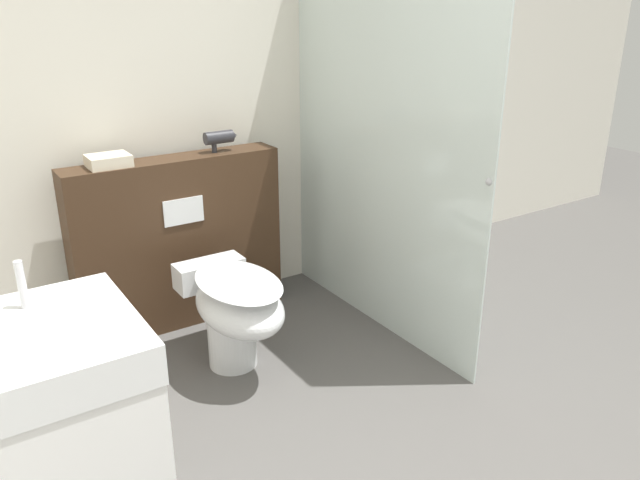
# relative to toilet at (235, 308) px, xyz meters

# --- Properties ---
(wall_back) EXTENTS (8.00, 0.06, 2.50)m
(wall_back) POSITION_rel_toilet_xyz_m (0.22, 0.84, 0.92)
(wall_back) COLOR silver
(wall_back) RESTS_ON ground_plane
(partition_panel) EXTENTS (1.16, 0.21, 0.95)m
(partition_panel) POSITION_rel_toilet_xyz_m (-0.02, 0.63, 0.14)
(partition_panel) COLOR #3D2819
(partition_panel) RESTS_ON ground_plane
(shower_glass) EXTENTS (0.04, 1.57, 2.09)m
(shower_glass) POSITION_rel_toilet_xyz_m (0.89, 0.03, 0.71)
(shower_glass) COLOR silver
(shower_glass) RESTS_ON ground_plane
(toilet) EXTENTS (0.37, 0.70, 0.51)m
(toilet) POSITION_rel_toilet_xyz_m (0.00, 0.00, 0.00)
(toilet) COLOR white
(toilet) RESTS_ON ground_plane
(sink_vanity) EXTENTS (0.50, 0.53, 1.06)m
(sink_vanity) POSITION_rel_toilet_xyz_m (-0.97, -0.87, 0.13)
(sink_vanity) COLOR white
(sink_vanity) RESTS_ON ground_plane
(hair_drier) EXTENTS (0.19, 0.07, 0.11)m
(hair_drier) POSITION_rel_toilet_xyz_m (0.26, 0.63, 0.70)
(hair_drier) COLOR #2D2D33
(hair_drier) RESTS_ON partition_panel
(folded_towel) EXTENTS (0.20, 0.17, 0.06)m
(folded_towel) POSITION_rel_toilet_xyz_m (-0.35, 0.63, 0.65)
(folded_towel) COLOR beige
(folded_towel) RESTS_ON partition_panel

